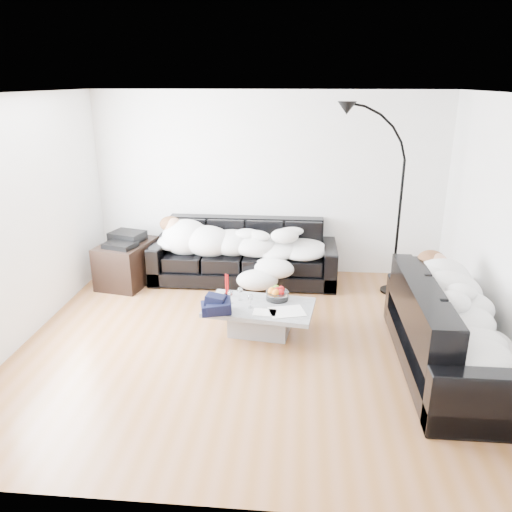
# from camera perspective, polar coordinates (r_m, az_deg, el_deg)

# --- Properties ---
(ground) EXTENTS (5.00, 5.00, 0.00)m
(ground) POSITION_cam_1_polar(r_m,az_deg,el_deg) (5.55, -0.28, -9.84)
(ground) COLOR brown
(ground) RESTS_ON ground
(wall_back) EXTENTS (5.00, 0.02, 2.60)m
(wall_back) POSITION_cam_1_polar(r_m,az_deg,el_deg) (7.22, 1.39, 8.16)
(wall_back) COLOR silver
(wall_back) RESTS_ON ground
(wall_left) EXTENTS (0.02, 4.50, 2.60)m
(wall_left) POSITION_cam_1_polar(r_m,az_deg,el_deg) (5.82, -25.65, 3.46)
(wall_left) COLOR silver
(wall_left) RESTS_ON ground
(wall_right) EXTENTS (0.02, 4.50, 2.60)m
(wall_right) POSITION_cam_1_polar(r_m,az_deg,el_deg) (5.42, 27.06, 2.15)
(wall_right) COLOR silver
(wall_right) RESTS_ON ground
(ceiling) EXTENTS (5.00, 5.00, 0.00)m
(ceiling) POSITION_cam_1_polar(r_m,az_deg,el_deg) (4.84, -0.33, 18.10)
(ceiling) COLOR white
(ceiling) RESTS_ON ground
(sofa_back) EXTENTS (2.59, 0.90, 0.85)m
(sofa_back) POSITION_cam_1_polar(r_m,az_deg,el_deg) (7.03, -1.41, 0.44)
(sofa_back) COLOR black
(sofa_back) RESTS_ON ground
(sofa_right) EXTENTS (0.94, 2.18, 0.88)m
(sofa_right) POSITION_cam_1_polar(r_m,az_deg,el_deg) (5.24, 21.62, -7.73)
(sofa_right) COLOR black
(sofa_right) RESTS_ON ground
(sleeper_back) EXTENTS (2.19, 0.76, 0.44)m
(sleeper_back) POSITION_cam_1_polar(r_m,az_deg,el_deg) (6.92, -1.47, 2.00)
(sleeper_back) COLOR white
(sleeper_back) RESTS_ON sofa_back
(sleeper_right) EXTENTS (0.79, 1.87, 0.46)m
(sleeper_right) POSITION_cam_1_polar(r_m,az_deg,el_deg) (5.15, 21.91, -5.68)
(sleeper_right) COLOR white
(sleeper_right) RESTS_ON sofa_right
(teal_cushion) EXTENTS (0.42, 0.38, 0.20)m
(teal_cushion) POSITION_cam_1_polar(r_m,az_deg,el_deg) (5.71, 19.60, -2.17)
(teal_cushion) COLOR #0B3E4F
(teal_cushion) RESTS_ON sofa_right
(coffee_table) EXTENTS (1.27, 0.84, 0.35)m
(coffee_table) POSITION_cam_1_polar(r_m,az_deg,el_deg) (5.65, 0.40, -7.25)
(coffee_table) COLOR #939699
(coffee_table) RESTS_ON ground
(fruit_bowl) EXTENTS (0.27, 0.27, 0.16)m
(fruit_bowl) POSITION_cam_1_polar(r_m,az_deg,el_deg) (5.70, 2.44, -4.23)
(fruit_bowl) COLOR white
(fruit_bowl) RESTS_ON coffee_table
(wine_glass_a) EXTENTS (0.07, 0.07, 0.15)m
(wine_glass_a) POSITION_cam_1_polar(r_m,az_deg,el_deg) (5.69, -1.84, -4.31)
(wine_glass_a) COLOR white
(wine_glass_a) RESTS_ON coffee_table
(wine_glass_b) EXTENTS (0.07, 0.07, 0.16)m
(wine_glass_b) POSITION_cam_1_polar(r_m,az_deg,el_deg) (5.61, -2.92, -4.68)
(wine_glass_b) COLOR white
(wine_glass_b) RESTS_ON coffee_table
(wine_glass_c) EXTENTS (0.07, 0.07, 0.16)m
(wine_glass_c) POSITION_cam_1_polar(r_m,az_deg,el_deg) (5.50, -0.65, -5.14)
(wine_glass_c) COLOR white
(wine_glass_c) RESTS_ON coffee_table
(candle_left) EXTENTS (0.05, 0.05, 0.26)m
(candle_left) POSITION_cam_1_polar(r_m,az_deg,el_deg) (5.79, -3.44, -3.30)
(candle_left) COLOR maroon
(candle_left) RESTS_ON coffee_table
(candle_right) EXTENTS (0.06, 0.06, 0.26)m
(candle_right) POSITION_cam_1_polar(r_m,az_deg,el_deg) (5.76, -3.24, -3.40)
(candle_right) COLOR maroon
(candle_right) RESTS_ON coffee_table
(newspaper_a) EXTENTS (0.44, 0.38, 0.01)m
(newspaper_a) POSITION_cam_1_polar(r_m,az_deg,el_deg) (5.44, 3.54, -6.32)
(newspaper_a) COLOR silver
(newspaper_a) RESTS_ON coffee_table
(newspaper_b) EXTENTS (0.26, 0.19, 0.01)m
(newspaper_b) POSITION_cam_1_polar(r_m,az_deg,el_deg) (5.41, 0.99, -6.43)
(newspaper_b) COLOR silver
(newspaper_b) RESTS_ON coffee_table
(navy_jacket) EXTENTS (0.35, 0.30, 0.17)m
(navy_jacket) POSITION_cam_1_polar(r_m,az_deg,el_deg) (5.32, -4.75, -5.08)
(navy_jacket) COLOR black
(navy_jacket) RESTS_ON coffee_table
(shoes) EXTENTS (0.52, 0.41, 0.11)m
(shoes) POSITION_cam_1_polar(r_m,az_deg,el_deg) (5.86, 19.00, -8.69)
(shoes) COLOR #472311
(shoes) RESTS_ON ground
(av_cabinet) EXTENTS (0.74, 0.96, 0.59)m
(av_cabinet) POSITION_cam_1_polar(r_m,az_deg,el_deg) (7.21, -14.50, -0.78)
(av_cabinet) COLOR black
(av_cabinet) RESTS_ON ground
(stereo) EXTENTS (0.52, 0.45, 0.13)m
(stereo) POSITION_cam_1_polar(r_m,az_deg,el_deg) (7.10, -14.74, 1.95)
(stereo) COLOR black
(stereo) RESTS_ON av_cabinet
(floor_lamp) EXTENTS (0.85, 0.54, 2.18)m
(floor_lamp) POSITION_cam_1_polar(r_m,az_deg,el_deg) (6.70, 16.06, 4.66)
(floor_lamp) COLOR black
(floor_lamp) RESTS_ON ground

